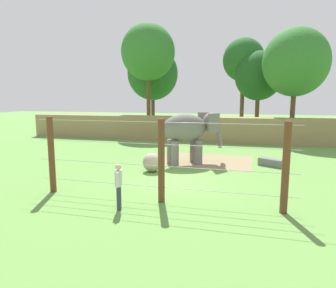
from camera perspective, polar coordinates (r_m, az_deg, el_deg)
name	(u,v)px	position (r m, az deg, el deg)	size (l,w,h in m)	color
ground_plane	(176,180)	(14.82, 1.42, -6.85)	(120.00, 120.00, 0.00)	#609342
dirt_patch	(206,161)	(19.43, 7.11, -3.13)	(5.68, 4.59, 0.01)	#937F5B
embankment_wall	(211,129)	(27.92, 8.10, 2.77)	(36.00, 1.80, 2.22)	#997F56
elephant	(190,130)	(18.28, 4.09, 2.62)	(3.73, 3.02, 3.08)	slate
enrichment_ball	(152,162)	(16.44, -3.02, -3.48)	(1.01, 1.01, 1.01)	gray
cable_fence	(158,161)	(11.54, -1.87, -3.16)	(10.23, 0.26, 3.20)	brown
zookeeper	(119,184)	(11.03, -9.25, -7.49)	(0.33, 0.57, 1.67)	#33384C
feed_trough	(271,163)	(18.72, 18.72, -3.32)	(1.46, 1.13, 0.44)	slate
tree_far_left	(153,74)	(37.11, -2.89, 13.03)	(5.97, 5.97, 9.90)	brown
tree_left_of_centre	(148,52)	(34.05, -3.75, 16.78)	(5.76, 5.76, 11.79)	brown
tree_behind_wall	(259,76)	(34.11, 16.63, 12.13)	(4.91, 4.91, 8.80)	brown
tree_right_of_centre	(244,60)	(35.57, 13.99, 14.99)	(4.51, 4.51, 10.42)	brown
tree_far_right	(296,62)	(30.59, 22.82, 13.92)	(5.84, 5.84, 10.17)	brown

